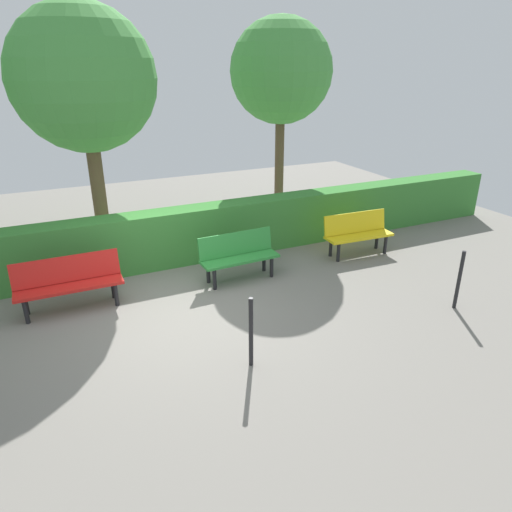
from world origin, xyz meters
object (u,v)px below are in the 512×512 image
(bench_yellow, at_px, (357,232))
(bench_green, at_px, (238,254))
(bench_red, at_px, (69,281))
(tree_near, at_px, (281,72))
(tree_mid, at_px, (84,80))

(bench_yellow, height_order, bench_green, same)
(bench_red, height_order, tree_near, tree_near)
(bench_yellow, xyz_separation_m, bench_red, (5.62, -0.04, 0.00))
(bench_red, bearing_deg, bench_green, 177.69)
(bench_yellow, height_order, bench_red, bench_yellow)
(bench_yellow, distance_m, tree_near, 4.22)
(tree_near, bearing_deg, bench_yellow, 96.10)
(bench_green, bearing_deg, tree_mid, -53.10)
(bench_green, height_order, bench_red, bench_green)
(tree_mid, bearing_deg, tree_near, -173.67)
(tree_mid, bearing_deg, bench_yellow, 152.81)
(tree_near, relative_size, tree_mid, 0.99)
(tree_near, xyz_separation_m, tree_mid, (4.42, 0.49, -0.09))
(bench_red, relative_size, tree_mid, 0.34)
(bench_red, bearing_deg, tree_near, -151.61)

